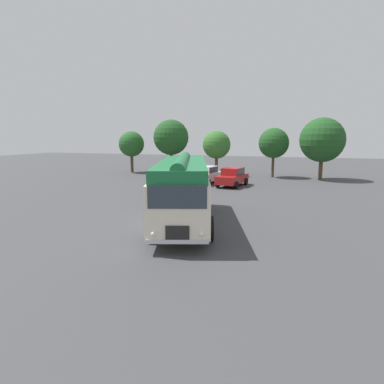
# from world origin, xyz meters

# --- Properties ---
(ground_plane) EXTENTS (120.00, 120.00, 0.00)m
(ground_plane) POSITION_xyz_m (0.00, 0.00, 0.00)
(ground_plane) COLOR #3D3D3F
(vintage_bus) EXTENTS (5.50, 10.35, 3.49)m
(vintage_bus) POSITION_xyz_m (0.98, -0.29, 1.89)
(vintage_bus) COLOR silver
(vintage_bus) RESTS_ON ground
(car_near_left) EXTENTS (2.39, 4.40, 1.66)m
(car_near_left) POSITION_xyz_m (-2.10, 14.32, 0.85)
(car_near_left) COLOR silver
(car_near_left) RESTS_ON ground
(car_mid_left) EXTENTS (2.40, 4.40, 1.66)m
(car_mid_left) POSITION_xyz_m (0.60, 13.59, 0.85)
(car_mid_left) COLOR maroon
(car_mid_left) RESTS_ON ground
(tree_far_left) EXTENTS (3.11, 3.11, 5.06)m
(tree_far_left) POSITION_xyz_m (-13.80, 21.14, 3.56)
(tree_far_left) COLOR #4C3823
(tree_far_left) RESTS_ON ground
(tree_left_of_centre) EXTENTS (4.18, 4.18, 6.41)m
(tree_left_of_centre) POSITION_xyz_m (-8.48, 21.50, 4.30)
(tree_left_of_centre) COLOR #4C3823
(tree_left_of_centre) RESTS_ON ground
(tree_centre) EXTENTS (3.13, 3.13, 5.08)m
(tree_centre) POSITION_xyz_m (-2.96, 21.18, 3.43)
(tree_centre) COLOR #4C3823
(tree_centre) RESTS_ON ground
(tree_right_of_centre) EXTENTS (3.26, 3.26, 5.36)m
(tree_right_of_centre) POSITION_xyz_m (3.30, 21.62, 3.69)
(tree_right_of_centre) COLOR #4C3823
(tree_right_of_centre) RESTS_ON ground
(tree_far_right) EXTENTS (4.54, 4.54, 6.36)m
(tree_far_right) POSITION_xyz_m (8.29, 21.22, 4.13)
(tree_far_right) COLOR #4C3823
(tree_far_right) RESTS_ON ground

